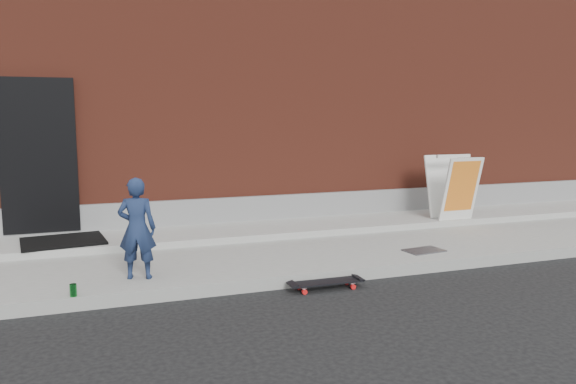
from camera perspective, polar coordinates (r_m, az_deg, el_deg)
name	(u,v)px	position (r m, az deg, el deg)	size (l,w,h in m)	color
ground	(272,290)	(6.52, -1.65, -9.96)	(80.00, 80.00, 0.00)	black
sidewalk	(239,254)	(7.89, -5.01, -6.26)	(20.00, 3.00, 0.15)	gray
apron	(224,232)	(8.71, -6.51, -4.08)	(20.00, 1.20, 0.10)	gray
building	(176,92)	(13.05, -11.30, 9.93)	(20.00, 8.10, 5.00)	maroon
child	(137,228)	(6.54, -15.09, -3.59)	(0.42, 0.28, 1.16)	#1A284A
skateboard	(326,283)	(6.55, 3.88, -9.17)	(0.87, 0.24, 0.10)	red
pizza_sign	(453,187)	(9.83, 16.43, 0.51)	(0.66, 0.78, 1.08)	silver
soda_can	(73,290)	(6.23, -20.98, -9.30)	(0.07, 0.07, 0.13)	#177327
doormat	(63,241)	(8.37, -21.88, -4.64)	(1.08, 0.87, 0.03)	black
utility_plate	(424,250)	(7.91, 13.65, -5.79)	(0.53, 0.34, 0.02)	#4F4E52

